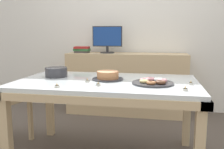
# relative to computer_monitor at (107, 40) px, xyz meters

# --- Properties ---
(wall_back) EXTENTS (8.00, 0.10, 2.60)m
(wall_back) POSITION_rel_computer_monitor_xyz_m (0.28, 0.30, 0.24)
(wall_back) COLOR white
(wall_back) RESTS_ON ground
(dining_table) EXTENTS (1.61, 0.94, 0.73)m
(dining_table) POSITION_rel_computer_monitor_xyz_m (0.28, -1.36, -0.42)
(dining_table) COLOR silver
(dining_table) RESTS_ON ground
(sideboard) EXTENTS (1.68, 0.44, 0.87)m
(sideboard) POSITION_rel_computer_monitor_xyz_m (0.28, 0.00, -0.62)
(sideboard) COLOR #D1B284
(sideboard) RESTS_ON ground
(computer_monitor) EXTENTS (0.42, 0.20, 0.38)m
(computer_monitor) POSITION_rel_computer_monitor_xyz_m (0.00, 0.00, 0.00)
(computer_monitor) COLOR #262628
(computer_monitor) RESTS_ON sideboard
(book_stack) EXTENTS (0.23, 0.17, 0.09)m
(book_stack) POSITION_rel_computer_monitor_xyz_m (-0.38, 0.00, -0.14)
(book_stack) COLOR #3F3838
(book_stack) RESTS_ON sideboard
(cake_chocolate_round) EXTENTS (0.28, 0.28, 0.08)m
(cake_chocolate_round) POSITION_rel_computer_monitor_xyz_m (0.28, -1.32, -0.30)
(cake_chocolate_round) COLOR #333338
(cake_chocolate_round) RESTS_ON dining_table
(pastry_platter) EXTENTS (0.34, 0.34, 0.04)m
(pastry_platter) POSITION_rel_computer_monitor_xyz_m (0.69, -1.44, -0.31)
(pastry_platter) COLOR #333338
(pastry_platter) RESTS_ON dining_table
(plate_stack) EXTENTS (0.21, 0.21, 0.09)m
(plate_stack) POSITION_rel_computer_monitor_xyz_m (-0.24, -1.26, -0.28)
(plate_stack) COLOR #333338
(plate_stack) RESTS_ON dining_table
(tealight_centre) EXTENTS (0.04, 0.04, 0.04)m
(tealight_centre) POSITION_rel_computer_monitor_xyz_m (0.13, -1.46, -0.32)
(tealight_centre) COLOR silver
(tealight_centre) RESTS_ON dining_table
(tealight_near_front) EXTENTS (0.04, 0.04, 0.04)m
(tealight_near_front) POSITION_rel_computer_monitor_xyz_m (0.99, -1.42, -0.32)
(tealight_near_front) COLOR silver
(tealight_near_front) RESTS_ON dining_table
(tealight_right_edge) EXTENTS (0.04, 0.04, 0.04)m
(tealight_right_edge) POSITION_rel_computer_monitor_xyz_m (-0.04, -1.72, -0.32)
(tealight_right_edge) COLOR silver
(tealight_right_edge) RESTS_ON dining_table
(tealight_near_cakes) EXTENTS (0.04, 0.04, 0.04)m
(tealight_near_cakes) POSITION_rel_computer_monitor_xyz_m (0.92, -1.65, -0.32)
(tealight_near_cakes) COLOR silver
(tealight_near_cakes) RESTS_ON dining_table
(tealight_left_edge) EXTENTS (0.04, 0.04, 0.04)m
(tealight_left_edge) POSITION_rel_computer_monitor_xyz_m (0.26, -1.60, -0.32)
(tealight_left_edge) COLOR silver
(tealight_left_edge) RESTS_ON dining_table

